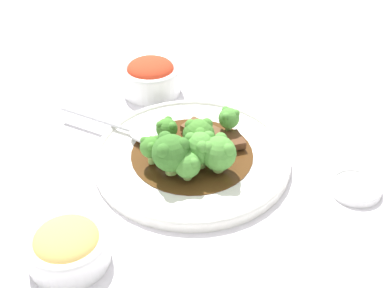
% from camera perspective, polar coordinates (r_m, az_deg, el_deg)
% --- Properties ---
extents(ground_plane, '(4.00, 4.00, 0.00)m').
position_cam_1_polar(ground_plane, '(0.82, 0.00, -1.89)').
color(ground_plane, silver).
extents(main_plate, '(0.30, 0.30, 0.02)m').
position_cam_1_polar(main_plate, '(0.81, 0.00, -1.34)').
color(main_plate, white).
rests_on(main_plate, ground_plane).
extents(beef_strip_0, '(0.07, 0.07, 0.01)m').
position_cam_1_polar(beef_strip_0, '(0.84, 1.24, 1.37)').
color(beef_strip_0, brown).
rests_on(beef_strip_0, main_plate).
extents(beef_strip_1, '(0.04, 0.05, 0.01)m').
position_cam_1_polar(beef_strip_1, '(0.80, -2.16, -0.60)').
color(beef_strip_1, brown).
rests_on(beef_strip_1, main_plate).
extents(beef_strip_2, '(0.05, 0.05, 0.01)m').
position_cam_1_polar(beef_strip_2, '(0.82, 3.73, 0.25)').
color(beef_strip_2, '#56331E').
rests_on(beef_strip_2, main_plate).
extents(broccoli_floret_0, '(0.05, 0.05, 0.05)m').
position_cam_1_polar(broccoli_floret_0, '(0.80, 0.72, 1.05)').
color(broccoli_floret_0, '#8EB756').
rests_on(broccoli_floret_0, main_plate).
extents(broccoli_floret_1, '(0.03, 0.03, 0.04)m').
position_cam_1_polar(broccoli_floret_1, '(0.82, -2.70, 1.68)').
color(broccoli_floret_1, '#7FA84C').
rests_on(broccoli_floret_1, main_plate).
extents(broccoli_floret_2, '(0.05, 0.05, 0.06)m').
position_cam_1_polar(broccoli_floret_2, '(0.75, -2.29, -0.88)').
color(broccoli_floret_2, '#8EB756').
rests_on(broccoli_floret_2, main_plate).
extents(broccoli_floret_3, '(0.05, 0.05, 0.06)m').
position_cam_1_polar(broccoli_floret_3, '(0.76, 0.90, -0.38)').
color(broccoli_floret_3, '#7FA84C').
rests_on(broccoli_floret_3, main_plate).
extents(broccoli_floret_4, '(0.04, 0.04, 0.04)m').
position_cam_1_polar(broccoli_floret_4, '(0.75, -0.50, -2.19)').
color(broccoli_floret_4, '#7FA84C').
rests_on(broccoli_floret_4, main_plate).
extents(broccoli_floret_5, '(0.03, 0.03, 0.05)m').
position_cam_1_polar(broccoli_floret_5, '(0.83, 3.96, 2.77)').
color(broccoli_floret_5, '#8EB756').
rests_on(broccoli_floret_5, main_plate).
extents(broccoli_floret_6, '(0.03, 0.03, 0.04)m').
position_cam_1_polar(broccoli_floret_6, '(0.77, -4.40, -0.32)').
color(broccoli_floret_6, '#8EB756').
rests_on(broccoli_floret_6, main_plate).
extents(broccoli_floret_7, '(0.05, 0.05, 0.06)m').
position_cam_1_polar(broccoli_floret_7, '(0.76, 2.87, -0.92)').
color(broccoli_floret_7, '#7FA84C').
rests_on(broccoli_floret_7, main_plate).
extents(serving_spoon, '(0.14, 0.18, 0.01)m').
position_cam_1_polar(serving_spoon, '(0.84, -5.35, 1.23)').
color(serving_spoon, silver).
rests_on(serving_spoon, main_plate).
extents(side_bowl_kimchi, '(0.11, 0.11, 0.06)m').
position_cam_1_polar(side_bowl_kimchi, '(0.98, -4.42, 7.23)').
color(side_bowl_kimchi, white).
rests_on(side_bowl_kimchi, ground_plane).
extents(side_bowl_appetizer, '(0.10, 0.10, 0.05)m').
position_cam_1_polar(side_bowl_appetizer, '(0.68, -13.13, -10.57)').
color(side_bowl_appetizer, white).
rests_on(side_bowl_appetizer, ground_plane).
extents(sauce_dish, '(0.07, 0.07, 0.01)m').
position_cam_1_polar(sauce_dish, '(0.80, 17.02, -4.42)').
color(sauce_dish, white).
rests_on(sauce_dish, ground_plane).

